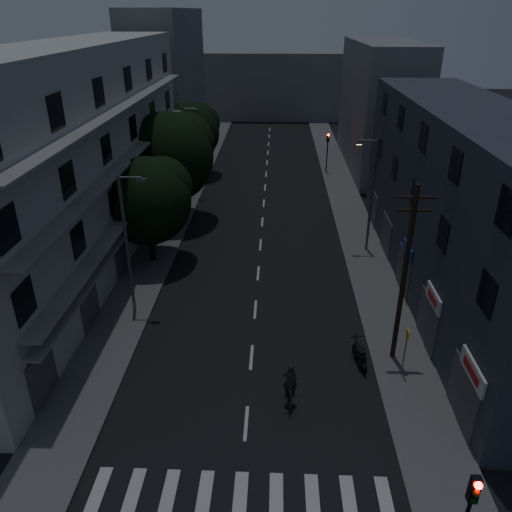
# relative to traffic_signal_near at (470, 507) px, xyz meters

# --- Properties ---
(ground) EXTENTS (160.00, 160.00, 0.00)m
(ground) POSITION_rel_traffic_signal_near_xyz_m (-6.74, 29.05, -3.10)
(ground) COLOR black
(ground) RESTS_ON ground
(sidewalk_left) EXTENTS (3.00, 90.00, 0.15)m
(sidewalk_left) POSITION_rel_traffic_signal_near_xyz_m (-14.24, 29.05, -3.02)
(sidewalk_left) COLOR #565659
(sidewalk_left) RESTS_ON ground
(sidewalk_right) EXTENTS (3.00, 90.00, 0.15)m
(sidewalk_right) POSITION_rel_traffic_signal_near_xyz_m (0.76, 29.05, -3.02)
(sidewalk_right) COLOR #565659
(sidewalk_right) RESTS_ON ground
(crosswalk) EXTENTS (10.90, 3.00, 0.01)m
(crosswalk) POSITION_rel_traffic_signal_near_xyz_m (-6.74, 2.05, -3.09)
(crosswalk) COLOR beige
(crosswalk) RESTS_ON ground
(lane_markings) EXTENTS (0.15, 60.50, 0.01)m
(lane_markings) POSITION_rel_traffic_signal_near_xyz_m (-6.74, 35.30, -3.09)
(lane_markings) COLOR beige
(lane_markings) RESTS_ON ground
(building_left) EXTENTS (7.00, 36.00, 14.00)m
(building_left) POSITION_rel_traffic_signal_near_xyz_m (-18.72, 22.05, 3.89)
(building_left) COLOR #B8B8B2
(building_left) RESTS_ON ground
(building_right) EXTENTS (6.19, 28.00, 11.00)m
(building_right) POSITION_rel_traffic_signal_near_xyz_m (5.25, 18.05, 2.40)
(building_right) COLOR #2E323F
(building_right) RESTS_ON ground
(building_far_left) EXTENTS (6.00, 20.00, 16.00)m
(building_far_left) POSITION_rel_traffic_signal_near_xyz_m (-18.74, 52.05, 4.90)
(building_far_left) COLOR slate
(building_far_left) RESTS_ON ground
(building_far_right) EXTENTS (6.00, 20.00, 13.00)m
(building_far_right) POSITION_rel_traffic_signal_near_xyz_m (5.26, 46.05, 3.40)
(building_far_right) COLOR slate
(building_far_right) RESTS_ON ground
(building_far_end) EXTENTS (24.00, 8.00, 10.00)m
(building_far_end) POSITION_rel_traffic_signal_near_xyz_m (-6.74, 74.05, 1.90)
(building_far_end) COLOR slate
(building_far_end) RESTS_ON ground
(tree_near) EXTENTS (5.86, 5.86, 7.23)m
(tree_near) POSITION_rel_traffic_signal_near_xyz_m (-14.09, 21.07, 1.57)
(tree_near) COLOR black
(tree_near) RESTS_ON sidewalk_left
(tree_mid) EXTENTS (7.10, 7.10, 8.73)m
(tree_mid) POSITION_rel_traffic_signal_near_xyz_m (-14.08, 28.66, 2.51)
(tree_mid) COLOR black
(tree_mid) RESTS_ON sidewalk_left
(tree_far) EXTENTS (5.99, 5.99, 7.40)m
(tree_far) POSITION_rel_traffic_signal_near_xyz_m (-14.48, 41.35, 1.69)
(tree_far) COLOR black
(tree_far) RESTS_ON sidewalk_left
(traffic_signal_near) EXTENTS (0.28, 0.37, 4.10)m
(traffic_signal_near) POSITION_rel_traffic_signal_near_xyz_m (0.00, 0.00, 0.00)
(traffic_signal_near) COLOR black
(traffic_signal_near) RESTS_ON sidewalk_right
(traffic_signal_far_right) EXTENTS (0.28, 0.37, 4.10)m
(traffic_signal_far_right) POSITION_rel_traffic_signal_near_xyz_m (-0.30, 42.71, 0.00)
(traffic_signal_far_right) COLOR black
(traffic_signal_far_right) RESTS_ON sidewalk_right
(traffic_signal_far_left) EXTENTS (0.28, 0.37, 4.10)m
(traffic_signal_far_left) POSITION_rel_traffic_signal_near_xyz_m (-13.29, 45.37, 0.00)
(traffic_signal_far_left) COLOR black
(traffic_signal_far_left) RESTS_ON sidewalk_left
(street_lamp_left_near) EXTENTS (1.51, 0.25, 8.00)m
(street_lamp_left_near) POSITION_rel_traffic_signal_near_xyz_m (-13.66, 14.68, 1.50)
(street_lamp_left_near) COLOR slate
(street_lamp_left_near) RESTS_ON sidewalk_left
(street_lamp_right) EXTENTS (1.51, 0.25, 8.00)m
(street_lamp_right) POSITION_rel_traffic_signal_near_xyz_m (0.87, 23.35, 1.50)
(street_lamp_right) COLOR #53575A
(street_lamp_right) RESTS_ON sidewalk_right
(street_lamp_left_far) EXTENTS (1.51, 0.25, 8.00)m
(street_lamp_left_far) POSITION_rel_traffic_signal_near_xyz_m (-13.84, 34.70, 1.50)
(street_lamp_left_far) COLOR slate
(street_lamp_left_far) RESTS_ON sidewalk_left
(utility_pole) EXTENTS (1.80, 0.24, 9.00)m
(utility_pole) POSITION_rel_traffic_signal_near_xyz_m (0.34, 10.75, 1.77)
(utility_pole) COLOR black
(utility_pole) RESTS_ON sidewalk_right
(bus_stop_sign) EXTENTS (0.06, 0.35, 2.52)m
(bus_stop_sign) POSITION_rel_traffic_signal_near_xyz_m (0.48, 9.35, -1.21)
(bus_stop_sign) COLOR #595B60
(bus_stop_sign) RESTS_ON sidewalk_right
(motorcycle) EXTENTS (0.65, 2.07, 1.33)m
(motorcycle) POSITION_rel_traffic_signal_near_xyz_m (-1.39, 10.21, -2.57)
(motorcycle) COLOR black
(motorcycle) RESTS_ON ground
(cyclist) EXTENTS (0.66, 1.75, 2.20)m
(cyclist) POSITION_rel_traffic_signal_near_xyz_m (-4.89, 7.31, -2.36)
(cyclist) COLOR black
(cyclist) RESTS_ON ground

